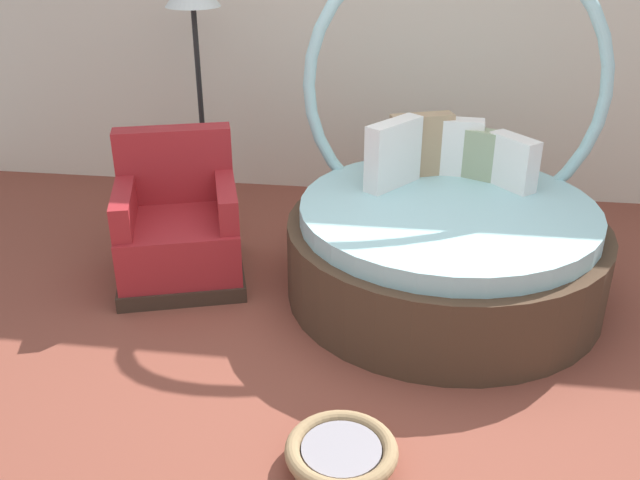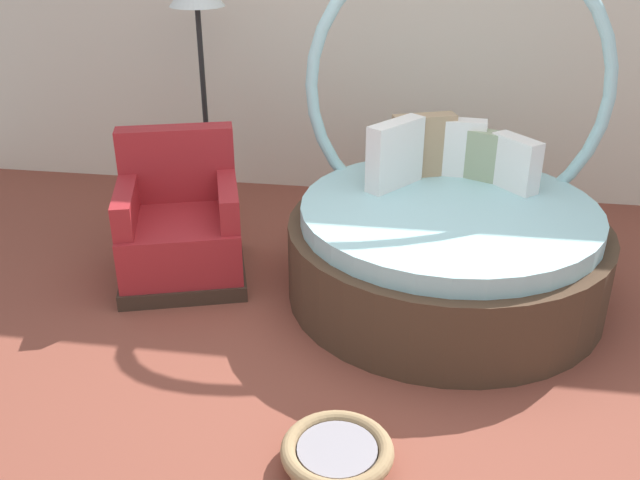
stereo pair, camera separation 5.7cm
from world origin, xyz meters
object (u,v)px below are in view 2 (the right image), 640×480
object	(u,v)px
red_armchair	(181,228)
round_daybed	(447,230)
pet_basket	(337,454)
floor_lamp	(198,13)

from	to	relation	value
red_armchair	round_daybed	bearing A→B (deg)	1.81
round_daybed	red_armchair	size ratio (longest dim) A/B	2.16
red_armchair	pet_basket	world-z (taller)	red_armchair
pet_basket	round_daybed	bearing A→B (deg)	74.39
pet_basket	red_armchair	bearing A→B (deg)	127.46
round_daybed	floor_lamp	world-z (taller)	round_daybed
red_armchair	floor_lamp	size ratio (longest dim) A/B	0.55
red_armchair	pet_basket	distance (m)	2.08
red_armchair	floor_lamp	world-z (taller)	floor_lamp
round_daybed	pet_basket	xyz separation A→B (m)	(-0.47, -1.69, -0.34)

